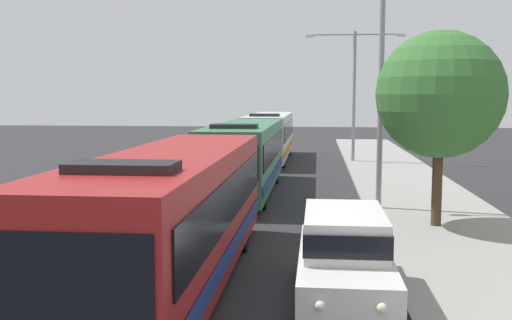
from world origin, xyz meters
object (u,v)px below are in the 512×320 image
at_px(streetlamp_far, 354,82).
at_px(roadside_tree, 440,95).
at_px(streetlamp_mid, 382,61).
at_px(bus_second_in_line, 245,155).
at_px(white_suv, 344,253).
at_px(bus_lead, 175,213).
at_px(bus_middle, 269,135).

relative_size(streetlamp_far, roadside_tree, 1.32).
bearing_deg(streetlamp_mid, bus_second_in_line, 146.11).
distance_m(bus_second_in_line, roadside_tree, 9.85).
bearing_deg(streetlamp_far, white_suv, -93.75).
height_order(bus_lead, bus_middle, same).
bearing_deg(white_suv, roadside_tree, 65.45).
height_order(streetlamp_far, roadside_tree, streetlamp_far).
bearing_deg(bus_lead, white_suv, -8.90).
height_order(white_suv, streetlamp_mid, streetlamp_mid).
distance_m(bus_middle, streetlamp_mid, 18.15).
xyz_separation_m(bus_lead, bus_second_in_line, (0.00, 12.98, 0.00)).
bearing_deg(streetlamp_far, bus_lead, -102.02).
distance_m(bus_middle, streetlamp_far, 6.47).
bearing_deg(streetlamp_mid, bus_middle, 107.72).
bearing_deg(white_suv, bus_middle, 97.85).
relative_size(bus_lead, streetlamp_far, 1.44).
height_order(bus_lead, bus_second_in_line, same).
bearing_deg(bus_middle, bus_second_in_line, -90.00).
bearing_deg(bus_middle, streetlamp_far, -9.39).
height_order(streetlamp_mid, roadside_tree, streetlamp_mid).
distance_m(bus_lead, bus_middle, 26.25).
bearing_deg(bus_middle, bus_lead, -90.00).
height_order(bus_second_in_line, streetlamp_mid, streetlamp_mid).
relative_size(bus_middle, roadside_tree, 2.02).
xyz_separation_m(bus_middle, roadside_tree, (6.92, -19.77, 2.61)).
distance_m(streetlamp_mid, roadside_tree, 3.48).
height_order(bus_middle, streetlamp_far, streetlamp_far).
distance_m(streetlamp_far, roadside_tree, 18.96).
xyz_separation_m(bus_lead, streetlamp_far, (5.40, 25.36, 3.46)).
xyz_separation_m(white_suv, streetlamp_mid, (1.70, 9.94, 4.49)).
distance_m(bus_lead, bus_second_in_line, 12.98).
bearing_deg(streetlamp_far, bus_middle, 170.61).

